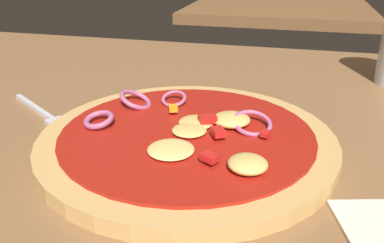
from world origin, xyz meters
name	(u,v)px	position (x,y,z in m)	size (l,w,h in m)	color
dining_table	(147,161)	(0.00, 0.00, 0.02)	(1.12, 0.94, 0.03)	brown
pizza	(188,139)	(0.04, 0.01, 0.04)	(0.30, 0.30, 0.04)	tan
fork	(46,115)	(-0.15, 0.04, 0.04)	(0.14, 0.10, 0.01)	silver
background_table	(280,8)	(0.07, 1.16, 0.02)	(0.61, 0.64, 0.03)	brown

